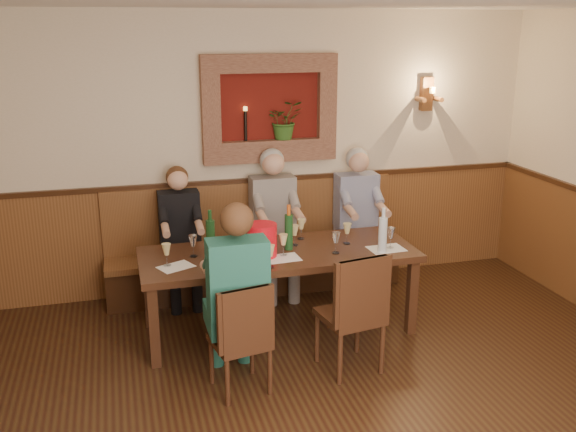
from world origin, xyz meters
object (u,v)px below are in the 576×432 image
at_px(bench, 256,260).
at_px(wine_bottle_green_b, 211,237).
at_px(person_bench_left, 182,249).
at_px(spittoon_bucket, 262,240).
at_px(person_bench_right, 358,229).
at_px(water_bottle, 383,234).
at_px(person_chair_front, 236,309).
at_px(person_bench_mid, 275,235).
at_px(dining_table, 279,259).
at_px(chair_near_right, 351,335).
at_px(wine_bottle_green_a, 289,231).
at_px(chair_near_left, 241,359).

distance_m(bench, wine_bottle_green_b, 1.23).
xyz_separation_m(person_bench_left, spittoon_bucket, (0.60, -0.92, 0.34)).
xyz_separation_m(person_bench_right, wine_bottle_green_b, (-1.66, -0.79, 0.32)).
bearing_deg(wine_bottle_green_b, water_bottle, -11.32).
xyz_separation_m(person_chair_front, water_bottle, (1.40, 0.53, 0.31)).
distance_m(person_bench_left, person_chair_front, 1.63).
bearing_deg(wine_bottle_green_b, person_bench_mid, 46.14).
bearing_deg(spittoon_bucket, dining_table, 25.40).
bearing_deg(person_bench_mid, person_bench_right, 0.07).
height_order(dining_table, water_bottle, water_bottle).
height_order(chair_near_right, water_bottle, water_bottle).
bearing_deg(wine_bottle_green_a, dining_table, -162.85).
distance_m(chair_near_left, person_bench_mid, 1.91).
bearing_deg(dining_table, chair_near_right, -65.03).
bearing_deg(chair_near_left, dining_table, 48.77).
height_order(spittoon_bucket, wine_bottle_green_a, wine_bottle_green_a).
height_order(dining_table, chair_near_right, chair_near_right).
bearing_deg(water_bottle, wine_bottle_green_a, 159.95).
height_order(person_bench_left, wine_bottle_green_b, person_bench_left).
xyz_separation_m(dining_table, wine_bottle_green_a, (0.10, 0.03, 0.24)).
relative_size(chair_near_left, wine_bottle_green_b, 2.18).
distance_m(bench, person_chair_front, 1.82).
height_order(dining_table, wine_bottle_green_b, wine_bottle_green_b).
bearing_deg(wine_bottle_green_a, bench, 96.36).
relative_size(person_bench_mid, person_chair_front, 1.01).
bearing_deg(bench, chair_near_left, -105.87).
height_order(chair_near_left, person_bench_right, person_bench_right).
height_order(spittoon_bucket, wine_bottle_green_b, wine_bottle_green_b).
xyz_separation_m(person_bench_right, person_chair_front, (-1.60, -1.61, 0.01)).
relative_size(person_chair_front, water_bottle, 3.67).
height_order(chair_near_left, wine_bottle_green_b, wine_bottle_green_b).
height_order(chair_near_right, person_bench_mid, person_bench_mid).
xyz_separation_m(bench, person_chair_front, (-0.53, -1.72, 0.28)).
distance_m(chair_near_right, person_bench_mid, 1.69).
distance_m(chair_near_left, person_chair_front, 0.37).
distance_m(chair_near_left, wine_bottle_green_a, 1.30).
distance_m(dining_table, person_bench_left, 1.14).
xyz_separation_m(person_bench_right, water_bottle, (-0.21, -1.09, 0.32)).
relative_size(wine_bottle_green_b, water_bottle, 1.02).
bearing_deg(water_bottle, dining_table, 164.03).
height_order(person_bench_left, water_bottle, person_bench_left).
bearing_deg(person_bench_mid, wine_bottle_green_a, -95.44).
xyz_separation_m(person_chair_front, wine_bottle_green_a, (0.63, 0.81, 0.31)).
bearing_deg(spittoon_bucket, person_bench_right, 36.38).
height_order(chair_near_right, person_chair_front, person_chair_front).
bearing_deg(water_bottle, person_bench_mid, 122.49).
distance_m(chair_near_right, wine_bottle_green_b, 1.43).
height_order(chair_near_right, spittoon_bucket, spittoon_bucket).
xyz_separation_m(chair_near_right, person_chair_front, (-0.91, 0.04, 0.32)).
height_order(spittoon_bucket, water_bottle, water_bottle).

